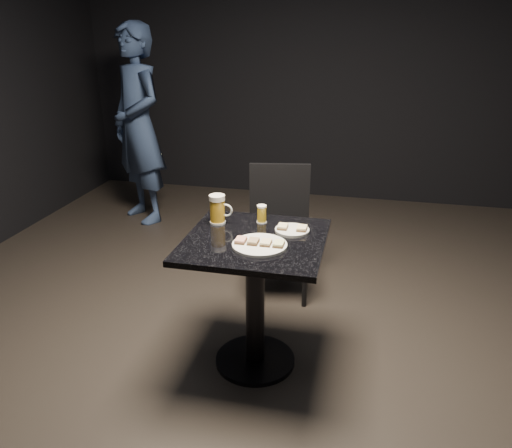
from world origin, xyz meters
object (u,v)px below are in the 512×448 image
object	(u,v)px
plate_small	(292,230)
beer_tumbler	(262,214)
beer_mug	(218,209)
plate_large	(260,245)
patron	(138,126)
chair	(279,222)
table	(255,281)

from	to	relation	value
plate_small	beer_tumbler	world-z (taller)	beer_tumbler
beer_mug	beer_tumbler	bearing A→B (deg)	14.61
plate_large	patron	distance (m)	2.57
patron	chair	world-z (taller)	patron
beer_mug	plate_small	bearing A→B (deg)	-4.19
patron	beer_mug	world-z (taller)	patron
chair	plate_large	bearing A→B (deg)	-85.43
plate_large	plate_small	xyz separation A→B (m)	(0.12, 0.22, 0.00)
plate_large	table	distance (m)	0.27
plate_large	beer_mug	world-z (taller)	beer_mug
beer_mug	beer_tumbler	xyz separation A→B (m)	(0.23, 0.06, -0.03)
plate_large	table	xyz separation A→B (m)	(-0.04, 0.09, -0.25)
plate_small	beer_tumbler	size ratio (longest dim) A/B	1.83
beer_mug	plate_large	bearing A→B (deg)	-41.18
chair	beer_tumbler	bearing A→B (deg)	-88.32
plate_small	patron	xyz separation A→B (m)	(-1.70, 1.80, 0.13)
plate_small	chair	world-z (taller)	chair
plate_small	table	xyz separation A→B (m)	(-0.17, -0.13, -0.25)
table	chair	size ratio (longest dim) A/B	0.86
beer_tumbler	plate_large	bearing A→B (deg)	-79.53
patron	beer_tumbler	size ratio (longest dim) A/B	18.20
plate_large	plate_small	world-z (taller)	same
patron	table	size ratio (longest dim) A/B	2.38
plate_large	beer_mug	distance (m)	0.39
patron	chair	xyz separation A→B (m)	(1.50, -1.07, -0.39)
beer_tumbler	chair	size ratio (longest dim) A/B	0.11
table	chair	xyz separation A→B (m)	(-0.03, 0.86, -0.01)
chair	beer_mug	bearing A→B (deg)	-106.64
patron	plate_small	bearing A→B (deg)	-10.82
beer_mug	beer_tumbler	world-z (taller)	beer_mug
plate_large	plate_small	size ratio (longest dim) A/B	1.50
patron	table	xyz separation A→B (m)	(1.54, -1.93, -0.38)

